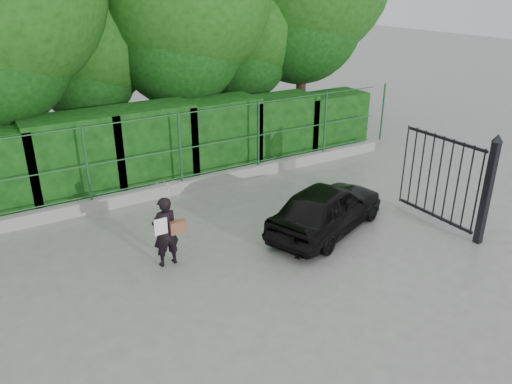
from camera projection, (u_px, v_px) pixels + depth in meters
ground at (261, 278)px, 9.21m from camera, size 80.00×80.00×0.00m
kerb at (168, 189)px, 12.69m from camera, size 14.00×0.25×0.30m
fence at (173, 149)px, 12.38m from camera, size 14.13×0.06×1.80m
hedge at (147, 148)px, 13.08m from camera, size 14.20×1.20×2.11m
gate at (467, 183)px, 10.36m from camera, size 0.22×2.33×2.36m
woman at (168, 211)px, 9.31m from camera, size 0.85×0.87×1.66m
car at (327, 208)px, 10.73m from camera, size 3.50×2.37×1.11m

